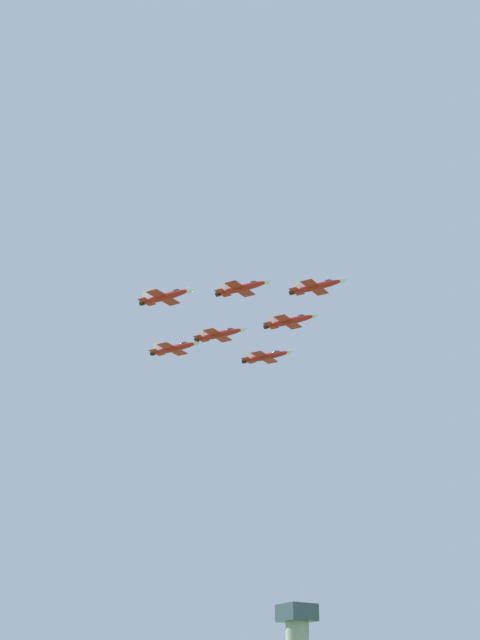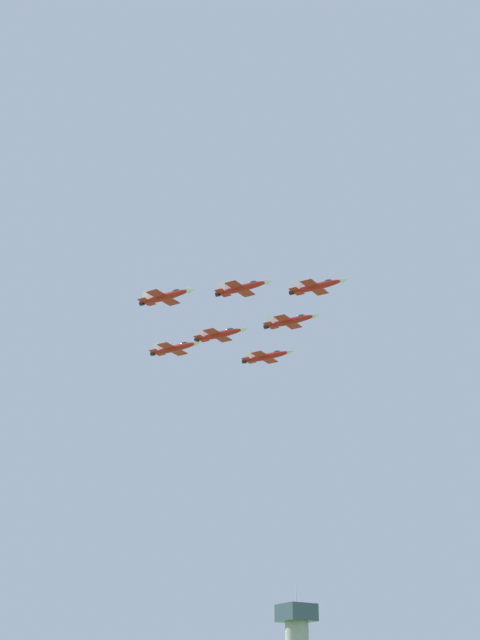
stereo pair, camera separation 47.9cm
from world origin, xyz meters
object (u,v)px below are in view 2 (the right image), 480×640
jet_lead (317,286)px  jet_right_wingman (243,288)px  jet_right_outer (166,296)px  jet_trailing (175,348)px  jet_left_wingman (291,321)px  jet_left_outer (267,356)px  jet_slot_rear (220,334)px

jet_lead → jet_right_wingman: size_ratio=1.00×
jet_right_outer → jet_trailing: (-23.30, 15.53, -2.46)m
jet_left_wingman → jet_right_wingman: bearing=-90.8°
jet_right_outer → jet_left_wingman: bearing=69.7°
jet_right_wingman → jet_left_outer: bearing=110.9°
jet_trailing → jet_left_outer: bearing=60.1°
jet_left_outer → jet_slot_rear: jet_left_outer is taller
jet_left_wingman → jet_right_outer: size_ratio=1.02×
jet_right_outer → jet_trailing: 28.11m
jet_lead → jet_slot_rear: (-25.55, -12.38, -6.81)m
jet_right_wingman → jet_lead: bearing=39.9°
jet_right_wingman → jet_slot_rear: jet_right_wingman is taller
jet_slot_rear → jet_trailing: 14.23m
jet_right_wingman → jet_left_outer: (-28.56, 26.39, -3.45)m
jet_right_wingman → jet_trailing: size_ratio=0.98×
jet_slot_rear → jet_right_wingman: bearing=-41.5°
jet_right_wingman → jet_right_outer: jet_right_wingman is taller
jet_left_wingman → jet_slot_rear: size_ratio=1.04×
jet_left_wingman → jet_trailing: (-20.29, -23.24, -5.88)m
jet_slot_rear → jet_lead: bearing=-1.1°
jet_slot_rear → jet_trailing: (-12.78, -6.19, -0.95)m
jet_lead → jet_right_wingman: (-7.52, -17.05, -1.71)m
jet_lead → jet_left_wingman: 18.73m
jet_lead → jet_left_wingman: (-18.04, 4.67, -1.88)m
jet_left_wingman → jet_slot_rear: jet_left_wingman is taller
jet_slot_rear → jet_trailing: size_ratio=0.97×
jet_trailing → jet_slot_rear: bearing=0.6°
jet_right_wingman → jet_trailing: (-30.81, -1.52, -6.05)m
jet_left_outer → jet_trailing: jet_left_outer is taller
jet_left_outer → jet_right_outer: jet_left_outer is taller
jet_lead → jet_slot_rear: jet_lead is taller
jet_lead → jet_right_outer: 37.64m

